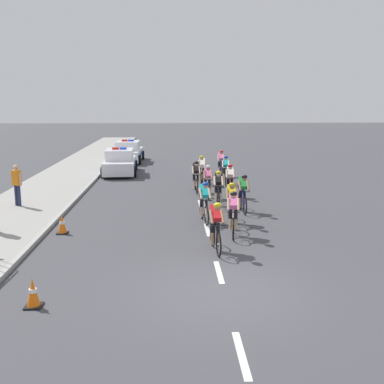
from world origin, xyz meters
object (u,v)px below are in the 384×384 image
(cyclist_seventh, at_px, (230,180))
(traffic_cone_mid, at_px, (62,224))
(police_car_nearest, at_px, (120,163))
(cyclist_fourth, at_px, (204,201))
(cyclist_third, at_px, (231,202))
(cyclist_ninth, at_px, (226,169))
(police_car_second, at_px, (128,152))
(traffic_cone_near, at_px, (33,293))
(cyclist_fifth, at_px, (218,188))
(cyclist_eighth, at_px, (208,181))
(cyclist_second, at_px, (233,212))
(cyclist_sixth, at_px, (243,192))
(cyclist_tenth, at_px, (196,176))
(spectator_middle, at_px, (17,182))
(cyclist_eleventh, at_px, (221,163))
(cyclist_lead, at_px, (216,225))
(cyclist_twelfth, at_px, (202,169))

(cyclist_seventh, xyz_separation_m, traffic_cone_mid, (-6.26, -5.78, -0.48))
(traffic_cone_mid, bearing_deg, police_car_nearest, 87.61)
(cyclist_seventh, distance_m, traffic_cone_mid, 8.54)
(cyclist_fourth, height_order, traffic_cone_mid, cyclist_fourth)
(cyclist_third, relative_size, cyclist_ninth, 1.00)
(police_car_second, xyz_separation_m, traffic_cone_near, (0.14, -23.90, -0.37))
(police_car_nearest, bearing_deg, cyclist_fourth, -69.64)
(cyclist_fourth, relative_size, police_car_second, 0.39)
(police_car_second, bearing_deg, police_car_nearest, -89.99)
(cyclist_fifth, distance_m, cyclist_ninth, 5.20)
(cyclist_seventh, relative_size, traffic_cone_near, 2.69)
(cyclist_eighth, height_order, cyclist_ninth, same)
(cyclist_second, distance_m, traffic_cone_mid, 5.64)
(cyclist_fourth, bearing_deg, cyclist_third, -9.39)
(cyclist_sixth, distance_m, cyclist_tenth, 4.47)
(cyclist_seventh, bearing_deg, cyclist_third, -96.33)
(spectator_middle, bearing_deg, cyclist_eighth, 12.88)
(cyclist_seventh, height_order, cyclist_eleventh, same)
(cyclist_tenth, height_order, traffic_cone_mid, cyclist_tenth)
(cyclist_third, bearing_deg, police_car_nearest, 114.15)
(cyclist_fifth, height_order, cyclist_eleventh, same)
(cyclist_eleventh, distance_m, police_car_nearest, 6.01)
(cyclist_lead, bearing_deg, cyclist_eighth, 87.45)
(cyclist_ninth, height_order, spectator_middle, spectator_middle)
(cyclist_ninth, height_order, cyclist_twelfth, same)
(cyclist_sixth, distance_m, police_car_second, 16.54)
(cyclist_third, distance_m, cyclist_fifth, 2.76)
(traffic_cone_near, bearing_deg, police_car_nearest, 90.42)
(cyclist_ninth, bearing_deg, spectator_middle, -150.01)
(cyclist_eighth, bearing_deg, police_car_second, 110.30)
(cyclist_lead, xyz_separation_m, cyclist_tenth, (-0.11, 9.04, 0.00))
(cyclist_second, relative_size, cyclist_twelfth, 1.00)
(cyclist_ninth, relative_size, police_car_nearest, 0.38)
(police_car_second, bearing_deg, cyclist_eighth, -69.70)
(traffic_cone_near, bearing_deg, cyclist_twelfth, 72.93)
(cyclist_fourth, height_order, traffic_cone_near, cyclist_fourth)
(cyclist_fourth, height_order, cyclist_ninth, same)
(cyclist_eighth, distance_m, cyclist_eleventh, 6.23)
(cyclist_twelfth, bearing_deg, cyclist_tenth, -101.04)
(cyclist_eleventh, height_order, traffic_cone_near, cyclist_eleventh)
(cyclist_fifth, bearing_deg, traffic_cone_near, -117.17)
(cyclist_lead, bearing_deg, cyclist_seventh, 80.09)
(cyclist_fourth, distance_m, cyclist_eleventh, 10.53)
(cyclist_sixth, relative_size, traffic_cone_mid, 2.69)
(police_car_second, bearing_deg, traffic_cone_mid, -91.66)
(cyclist_fourth, xyz_separation_m, cyclist_tenth, (-0.01, 5.70, 0.00))
(cyclist_third, height_order, cyclist_eleventh, same)
(cyclist_fifth, height_order, traffic_cone_mid, cyclist_fifth)
(cyclist_fifth, distance_m, traffic_cone_mid, 6.77)
(cyclist_sixth, relative_size, cyclist_ninth, 1.00)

